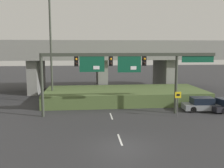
% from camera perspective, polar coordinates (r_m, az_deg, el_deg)
% --- Properties ---
extents(ground_plane, '(160.00, 160.00, 0.00)m').
position_cam_1_polar(ground_plane, '(18.37, 2.32, -13.50)').
color(ground_plane, '#2D2D30').
extents(lane_markings, '(0.14, 35.40, 0.01)m').
position_cam_1_polar(lane_markings, '(29.12, -0.80, -5.34)').
color(lane_markings, silver).
rests_on(lane_markings, ground).
extents(signal_gantry, '(17.37, 0.44, 6.18)m').
position_cam_1_polar(signal_gantry, '(25.76, 2.47, 4.28)').
color(signal_gantry, '#383D33').
rests_on(signal_gantry, ground).
extents(speed_limit_sign, '(0.60, 0.11, 2.52)m').
position_cam_1_polar(speed_limit_sign, '(26.15, 14.14, -3.45)').
color(speed_limit_sign, '#4C4C4C').
rests_on(speed_limit_sign, ground).
extents(highway_light_pole_near, '(0.70, 0.36, 14.00)m').
position_cam_1_polar(highway_light_pole_near, '(32.27, -13.20, 8.95)').
color(highway_light_pole_near, '#383D33').
rests_on(highway_light_pole_near, ground).
extents(overpass_bridge, '(34.95, 9.69, 7.68)m').
position_cam_1_polar(overpass_bridge, '(40.72, -2.32, 5.86)').
color(overpass_bridge, gray).
rests_on(overpass_bridge, ground).
extents(grass_embankment, '(19.50, 8.23, 1.51)m').
position_cam_1_polar(grass_embankment, '(32.86, 2.73, -2.47)').
color(grass_embankment, '#4C6033').
rests_on(grass_embankment, ground).
extents(parked_sedan_near_right, '(4.46, 2.19, 1.45)m').
position_cam_1_polar(parked_sedan_near_right, '(29.62, 19.18, -4.25)').
color(parked_sedan_near_right, gray).
rests_on(parked_sedan_near_right, ground).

